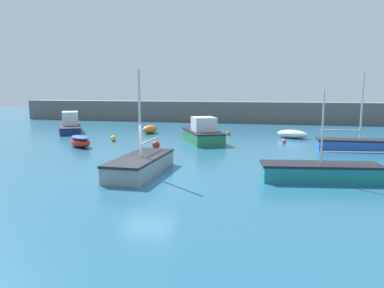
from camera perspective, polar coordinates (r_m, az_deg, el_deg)
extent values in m
cube|color=#235B7A|center=(18.26, -6.80, -5.53)|extent=(120.00, 120.00, 0.20)
cube|color=#66605B|center=(49.77, 5.61, 4.97)|extent=(56.81, 3.95, 2.61)
cube|color=teal|center=(18.63, 18.95, -4.24)|extent=(5.54, 2.32, 0.70)
cube|color=black|center=(18.55, 19.01, -3.00)|extent=(5.65, 2.36, 0.12)
cylinder|color=silver|center=(18.30, 19.27, 2.27)|extent=(0.08, 0.08, 3.55)
cylinder|color=silver|center=(18.90, 23.66, -1.16)|extent=(3.09, 0.50, 0.07)
ellipsoid|color=red|center=(28.98, -16.65, 0.24)|extent=(2.77, 2.64, 0.67)
ellipsoid|color=#23479E|center=(28.93, -16.69, 0.99)|extent=(2.49, 2.37, 0.24)
cube|color=#287A4C|center=(30.22, 1.59, 1.09)|extent=(4.33, 6.02, 0.85)
cube|color=black|center=(30.16, 1.60, 2.00)|extent=(4.42, 6.14, 0.12)
cube|color=silver|center=(29.70, 1.80, 2.95)|extent=(2.38, 2.56, 1.21)
cube|color=navy|center=(39.12, -17.99, 2.15)|extent=(4.72, 6.39, 0.57)
cube|color=black|center=(39.08, -18.02, 2.65)|extent=(4.81, 6.51, 0.12)
cube|color=silver|center=(39.49, -18.05, 3.67)|extent=(2.51, 2.90, 1.45)
cube|color=gray|center=(19.27, -7.83, -3.35)|extent=(2.00, 5.40, 0.76)
cube|color=black|center=(19.19, -7.85, -2.06)|extent=(2.04, 5.50, 0.12)
cylinder|color=silver|center=(18.91, -7.99, 4.43)|extent=(0.12, 0.12, 4.47)
cylinder|color=silver|center=(20.29, -6.54, 0.47)|extent=(0.15, 2.63, 0.10)
ellipsoid|color=white|center=(33.83, 15.02, 1.48)|extent=(3.11, 2.53, 0.72)
cube|color=#2D56B7|center=(28.61, 24.14, -0.25)|extent=(5.64, 1.77, 0.67)
cube|color=black|center=(28.56, 24.18, 0.53)|extent=(5.75, 1.81, 0.12)
cylinder|color=silver|center=(28.36, 24.47, 5.24)|extent=(0.12, 0.12, 4.82)
cylinder|color=silver|center=(28.19, 21.59, 1.97)|extent=(2.71, 0.19, 0.10)
ellipsoid|color=orange|center=(36.31, -6.42, 2.25)|extent=(1.50, 2.14, 0.81)
sphere|color=yellow|center=(31.36, -11.90, 0.84)|extent=(0.48, 0.48, 0.48)
sphere|color=red|center=(26.99, -5.51, -0.15)|extent=(0.56, 0.56, 0.56)
sphere|color=#EA668C|center=(30.36, 13.85, 0.42)|extent=(0.37, 0.37, 0.37)
sphere|color=orange|center=(34.90, 5.64, 1.66)|extent=(0.38, 0.38, 0.38)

